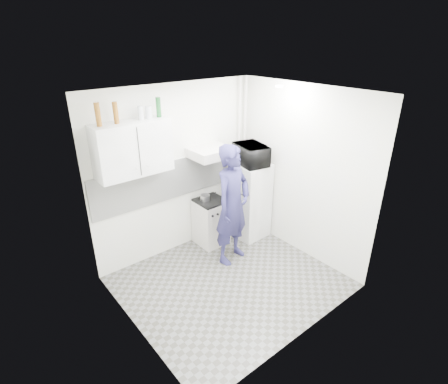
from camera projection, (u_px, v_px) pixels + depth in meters
floor at (230, 282)px, 4.94m from camera, size 2.80×2.80×0.00m
ceiling at (231, 93)px, 3.87m from camera, size 2.80×2.80×0.00m
wall_back at (177, 171)px, 5.29m from camera, size 2.80×0.00×2.80m
wall_left at (127, 236)px, 3.60m from camera, size 0.00×2.60×2.60m
wall_right at (302, 173)px, 5.21m from camera, size 0.00×2.60×2.60m
person at (233, 205)px, 5.10m from camera, size 0.75×0.58×1.83m
stove at (211, 222)px, 5.74m from camera, size 0.47×0.47×0.75m
fridge at (250, 200)px, 5.86m from camera, size 0.55×0.55×1.29m
stove_top at (211, 201)px, 5.58m from camera, size 0.45×0.45×0.03m
saucepan at (205, 197)px, 5.56m from camera, size 0.16×0.16×0.09m
microwave at (251, 155)px, 5.53m from camera, size 0.66×0.52×0.32m
bottle_a at (98, 115)px, 4.08m from camera, size 0.07×0.07×0.28m
bottle_c at (116, 113)px, 4.21m from camera, size 0.06×0.06×0.26m
canister_a at (141, 113)px, 4.41m from camera, size 0.07×0.07×0.18m
canister_b at (149, 112)px, 4.48m from camera, size 0.08×0.08×0.16m
bottle_e at (158, 107)px, 4.55m from camera, size 0.06×0.06×0.26m
upper_cabinet at (133, 149)px, 4.50m from camera, size 1.00×0.35×0.70m
range_hood at (211, 152)px, 5.26m from camera, size 0.60×0.50×0.14m
backsplash at (178, 178)px, 5.32m from camera, size 2.74×0.03×0.60m
pipe_a at (244, 155)px, 5.98m from camera, size 0.05×0.05×2.60m
pipe_b at (239, 157)px, 5.91m from camera, size 0.04×0.04×2.60m
ceiling_spot_fixture at (279, 86)px, 4.60m from camera, size 0.10×0.10×0.02m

